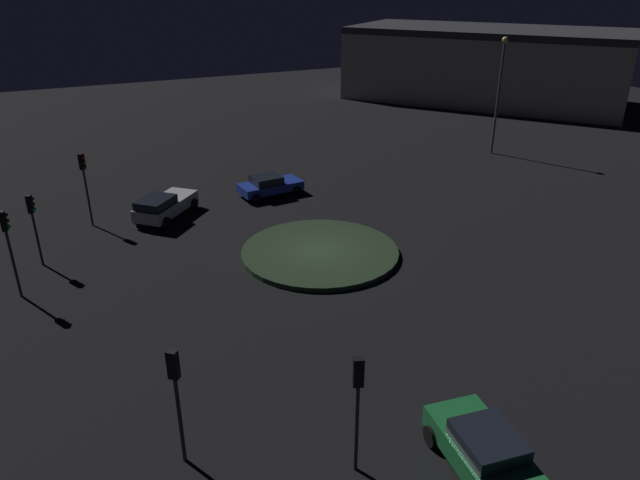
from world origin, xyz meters
TOP-DOWN VIEW (x-y plane):
  - ground_plane at (0.00, 0.00)m, footprint 114.88×114.88m
  - roundabout_island at (0.00, 0.00)m, footprint 8.17×8.17m
  - car_blue at (-9.45, 0.91)m, footprint 2.33×4.20m
  - car_silver at (-8.45, -6.16)m, footprint 4.42×4.39m
  - car_green at (15.34, -2.11)m, footprint 4.63×2.61m
  - traffic_light_east at (13.46, -5.37)m, footprint 0.39×0.36m
  - traffic_light_southeast at (10.93, -9.81)m, footprint 0.39×0.38m
  - traffic_light_southwest at (-9.20, -10.18)m, footprint 0.38×0.39m
  - traffic_light_south at (-4.99, -13.02)m, footprint 0.36×0.39m
  - traffic_light_south_near at (-2.00, -14.06)m, footprint 0.33×0.37m
  - streetlamp_northwest at (-10.79, 20.68)m, footprint 0.47×0.47m
  - store_building at (-28.14, 34.35)m, footprint 31.88×28.59m

SIDE VIEW (x-z plane):
  - ground_plane at x=0.00m, z-range 0.00..0.00m
  - roundabout_island at x=0.00m, z-range 0.00..0.26m
  - car_blue at x=-9.45m, z-range 0.02..1.37m
  - car_green at x=15.34m, z-range 0.02..1.54m
  - car_silver at x=-8.45m, z-range 0.05..1.59m
  - traffic_light_south at x=-4.99m, z-range 0.80..4.52m
  - traffic_light_southeast at x=10.93m, z-range 0.85..4.81m
  - traffic_light_east at x=13.46m, z-range 0.85..4.82m
  - traffic_light_south_near at x=-2.00m, z-range 0.88..5.03m
  - traffic_light_southwest at x=-9.20m, z-range 0.90..5.19m
  - store_building at x=-28.14m, z-range 0.00..7.84m
  - streetlamp_northwest at x=-10.79m, z-range 1.04..10.02m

